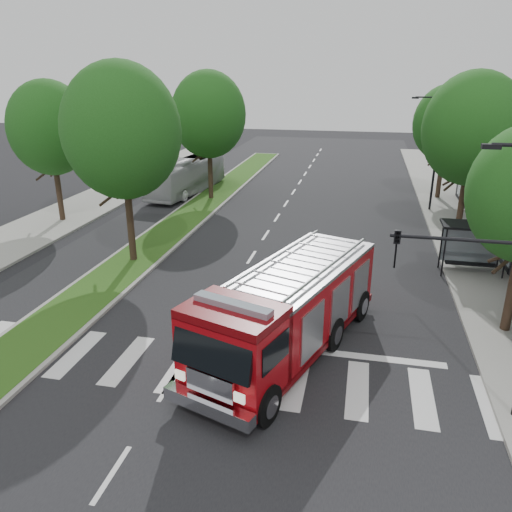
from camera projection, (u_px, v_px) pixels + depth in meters
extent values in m
plane|color=black|center=(207.00, 326.00, 19.96)|extent=(140.00, 140.00, 0.00)
cube|color=gray|center=(488.00, 261.00, 26.59)|extent=(5.00, 80.00, 0.15)
cube|color=gray|center=(38.00, 229.00, 31.99)|extent=(5.00, 80.00, 0.15)
cube|color=gray|center=(203.00, 205.00, 37.61)|extent=(3.00, 50.00, 0.14)
cube|color=#154614|center=(203.00, 204.00, 37.58)|extent=(2.60, 49.50, 0.02)
cylinder|color=black|center=(444.00, 253.00, 24.34)|extent=(0.08, 0.08, 2.50)
cylinder|color=black|center=(506.00, 257.00, 23.78)|extent=(0.08, 0.08, 2.50)
cylinder|color=black|center=(441.00, 245.00, 25.44)|extent=(0.08, 0.08, 2.50)
cylinder|color=black|center=(500.00, 249.00, 24.88)|extent=(0.08, 0.08, 2.50)
cube|color=black|center=(476.00, 225.00, 24.15)|extent=(3.20, 1.60, 0.12)
cube|color=#8C99A5|center=(470.00, 245.00, 25.23)|extent=(2.80, 0.04, 1.80)
cube|color=black|center=(470.00, 264.00, 24.85)|extent=(2.40, 0.40, 0.08)
cylinder|color=black|center=(512.00, 289.00, 18.84)|extent=(0.36, 0.36, 3.74)
cylinder|color=black|center=(462.00, 203.00, 29.71)|extent=(0.36, 0.36, 4.40)
ellipsoid|color=#163A0F|center=(473.00, 129.00, 28.20)|extent=(5.60, 5.60, 6.44)
cylinder|color=black|center=(440.00, 174.00, 38.94)|extent=(0.36, 0.36, 3.96)
ellipsoid|color=#163A0F|center=(447.00, 123.00, 37.58)|extent=(5.00, 5.00, 5.75)
cylinder|color=black|center=(130.00, 220.00, 25.84)|extent=(0.36, 0.36, 4.62)
ellipsoid|color=#163A0F|center=(122.00, 131.00, 24.26)|extent=(5.80, 5.80, 6.67)
cylinder|color=black|center=(210.00, 172.00, 38.69)|extent=(0.36, 0.36, 4.40)
ellipsoid|color=#163A0F|center=(208.00, 115.00, 37.19)|extent=(5.60, 5.60, 6.44)
cylinder|color=black|center=(59.00, 191.00, 33.01)|extent=(0.36, 0.36, 4.18)
ellipsoid|color=#163A0F|center=(50.00, 128.00, 31.58)|extent=(5.20, 5.20, 5.98)
cube|color=black|center=(491.00, 147.00, 12.27)|extent=(0.45, 0.20, 0.12)
cylinder|color=black|center=(468.00, 240.00, 13.17)|extent=(4.00, 0.10, 0.10)
imported|color=black|center=(396.00, 249.00, 13.67)|extent=(0.18, 0.22, 1.10)
cylinder|color=black|center=(436.00, 156.00, 34.77)|extent=(0.16, 0.16, 8.00)
cylinder|color=black|center=(429.00, 97.00, 33.58)|extent=(1.80, 0.10, 0.10)
cube|color=black|center=(415.00, 98.00, 33.78)|extent=(0.45, 0.20, 0.12)
cube|color=#670509|center=(289.00, 336.00, 18.05)|extent=(5.86, 10.01, 0.29)
cube|color=#9F080F|center=(301.00, 297.00, 18.36)|extent=(5.11, 7.85, 2.29)
cube|color=#9F080F|center=(233.00, 352.00, 14.80)|extent=(3.38, 2.89, 2.40)
cube|color=#B2B2B7|center=(302.00, 267.00, 17.94)|extent=(5.11, 7.85, 0.14)
cylinder|color=#B2B2B7|center=(277.00, 256.00, 18.36)|extent=(2.37, 6.52, 0.11)
cylinder|color=#B2B2B7|center=(329.00, 266.00, 17.35)|extent=(2.37, 6.52, 0.11)
cube|color=silver|center=(208.00, 406.00, 14.13)|extent=(2.94, 1.36, 0.40)
cube|color=#8C99A5|center=(233.00, 305.00, 14.25)|extent=(2.51, 1.21, 0.21)
cylinder|color=black|center=(193.00, 377.00, 15.57)|extent=(0.79, 1.32, 1.26)
cylinder|color=black|center=(265.00, 405.00, 14.28)|extent=(0.79, 1.32, 1.26)
cylinder|color=black|center=(270.00, 316.00, 19.40)|extent=(0.79, 1.32, 1.26)
cylinder|color=black|center=(332.00, 334.00, 18.11)|extent=(0.79, 1.32, 1.26)
cylinder|color=black|center=(302.00, 291.00, 21.59)|extent=(0.79, 1.32, 1.26)
cylinder|color=black|center=(359.00, 305.00, 20.31)|extent=(0.79, 1.32, 1.26)
imported|color=#B0B0B4|center=(187.00, 176.00, 41.12)|extent=(3.65, 10.48, 2.86)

